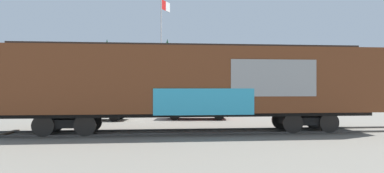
{
  "coord_description": "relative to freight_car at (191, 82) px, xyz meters",
  "views": [
    {
      "loc": [
        -2.1,
        -14.95,
        2.07
      ],
      "look_at": [
        -0.02,
        2.38,
        2.1
      ],
      "focal_mm": 30.9,
      "sensor_mm": 36.0,
      "label": 1
    }
  ],
  "objects": [
    {
      "name": "track",
      "position": [
        0.62,
        -0.01,
        -2.27
      ],
      "size": [
        60.02,
        3.47,
        0.08
      ],
      "color": "#4C4742",
      "rests_on": "ground_plane"
    },
    {
      "name": "ground_plane",
      "position": [
        0.37,
        0.0,
        -2.31
      ],
      "size": [
        260.0,
        260.0,
        0.0
      ],
      "primitive_type": "plane",
      "color": "slate"
    },
    {
      "name": "flagpole",
      "position": [
        -0.82,
        13.94,
        4.07
      ],
      "size": [
        0.92,
        1.52,
        9.96
      ],
      "color": "silver",
      "rests_on": "ground_plane"
    },
    {
      "name": "parked_car_red",
      "position": [
        1.1,
        6.3,
        -1.47
      ],
      "size": [
        4.3,
        2.38,
        1.65
      ],
      "color": "#B21E1E",
      "rests_on": "ground_plane"
    },
    {
      "name": "freight_car",
      "position": [
        0.0,
        0.0,
        0.0
      ],
      "size": [
        16.9,
        3.34,
        4.04
      ],
      "color": "brown",
      "rests_on": "ground_plane"
    },
    {
      "name": "parked_car_silver",
      "position": [
        -5.55,
        6.32,
        -1.41
      ],
      "size": [
        4.96,
        2.38,
        1.83
      ],
      "color": "#B7BABF",
      "rests_on": "ground_plane"
    },
    {
      "name": "hillside",
      "position": [
        0.45,
        69.91,
        1.96
      ],
      "size": [
        125.45,
        33.15,
        12.71
      ],
      "color": "silver",
      "rests_on": "ground_plane"
    }
  ]
}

